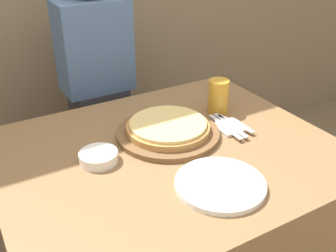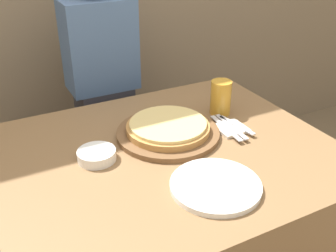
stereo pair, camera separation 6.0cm
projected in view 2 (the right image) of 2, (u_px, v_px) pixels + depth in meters
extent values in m
cube|color=olive|center=(167.00, 229.00, 1.55)|extent=(1.16, 0.96, 0.75)
cylinder|color=brown|center=(168.00, 133.00, 1.46)|extent=(0.38, 0.38, 0.02)
cylinder|color=#B77F42|center=(168.00, 128.00, 1.45)|extent=(0.31, 0.31, 0.02)
cylinder|color=#E0C175|center=(168.00, 124.00, 1.44)|extent=(0.28, 0.28, 0.01)
cylinder|color=gold|center=(221.00, 97.00, 1.59)|extent=(0.08, 0.08, 0.14)
cylinder|color=white|center=(222.00, 83.00, 1.57)|extent=(0.08, 0.08, 0.02)
cylinder|color=white|center=(216.00, 186.00, 1.18)|extent=(0.28, 0.28, 0.02)
cylinder|color=white|center=(97.00, 155.00, 1.31)|extent=(0.13, 0.13, 0.04)
cube|color=beige|center=(231.00, 128.00, 1.50)|extent=(0.11, 0.11, 0.01)
cube|color=silver|center=(226.00, 128.00, 1.48)|extent=(0.03, 0.21, 0.00)
cube|color=silver|center=(231.00, 127.00, 1.49)|extent=(0.03, 0.21, 0.00)
cube|color=silver|center=(237.00, 125.00, 1.50)|extent=(0.04, 0.18, 0.00)
cube|color=#33333D|center=(109.00, 150.00, 2.10)|extent=(0.26, 0.20, 0.73)
cube|color=#4C6B99|center=(100.00, 45.00, 1.82)|extent=(0.32, 0.20, 0.42)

